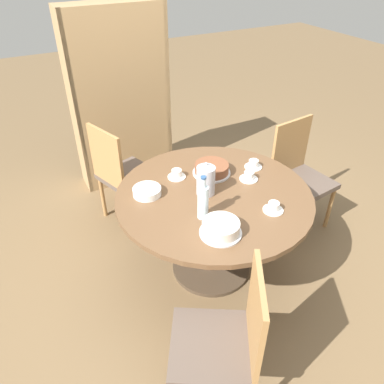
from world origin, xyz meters
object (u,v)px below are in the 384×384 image
chair_b (122,173)px  cup_d (253,165)px  chair_a (299,174)px  chair_c (225,340)px  cup_a (273,208)px  coffee_pot (206,179)px  water_bottle (203,201)px  bookshelf (120,101)px  cake_main (212,169)px  cup_c (249,176)px  cake_second (221,228)px  cup_b (177,174)px

chair_b → cup_d: 1.10m
chair_a → chair_c: same height
cup_a → coffee_pot: bearing=127.5°
chair_a → chair_c: size_ratio=1.00×
coffee_pot → chair_c: bearing=-113.2°
chair_c → water_bottle: size_ratio=3.14×
bookshelf → cake_main: 1.36m
chair_b → chair_c: 1.73m
cake_main → cup_c: (0.19, -0.19, -0.01)m
chair_b → cake_second: 1.29m
cup_a → cup_d: 0.53m
cake_second → cake_main: bearing=64.4°
coffee_pot → cake_second: coffee_pot is taller
chair_b → coffee_pot: size_ratio=3.89×
chair_b → cup_d: size_ratio=7.13×
bookshelf → cup_b: bearing=88.9°
cup_b → cup_c: size_ratio=1.00×
coffee_pot → cup_b: bearing=108.0°
chair_c → cake_second: size_ratio=3.69×
cup_c → coffee_pot: bearing=-179.6°
cake_main → cup_b: 0.26m
coffee_pot → cup_d: bearing=14.4°
chair_a → chair_b: 1.48m
cup_b → cup_d: same height
coffee_pot → bookshelf: bearing=92.3°
chair_b → cup_d: chair_b is taller
chair_a → chair_c: (-1.36, -1.03, 0.00)m
coffee_pot → chair_a: bearing=8.6°
bookshelf → cup_b: bookshelf is taller
water_bottle → cup_b: 0.49m
water_bottle → cup_c: (0.49, 0.22, -0.10)m
chair_b → cup_b: chair_b is taller
chair_c → cup_c: 1.17m
cake_second → cup_c: bearing=40.1°
cup_d → cake_main: bearing=167.2°
chair_c → cake_second: 0.60m
cake_main → cup_d: size_ratio=2.12×
chair_c → cake_second: (0.25, 0.48, 0.26)m
cake_main → cup_d: (0.32, -0.07, -0.01)m
cup_a → cup_d: (0.20, 0.49, 0.00)m
chair_a → chair_b: same height
bookshelf → cup_a: 1.93m
bookshelf → cup_c: bearing=105.1°
water_bottle → cup_d: water_bottle is taller
chair_b → cup_b: (0.23, -0.59, 0.24)m
chair_c → cake_main: size_ratio=3.36×
cake_main → cup_a: 0.57m
chair_b → cup_b: 0.67m
cup_a → cake_second: bearing=-175.5°
chair_b → bookshelf: 0.81m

